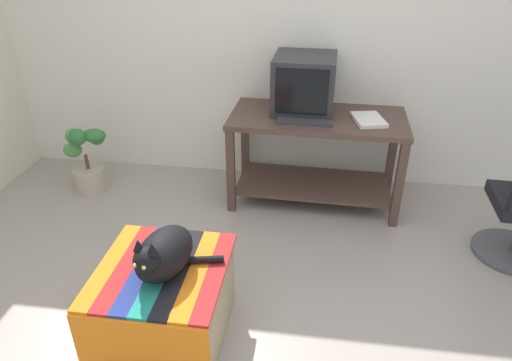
# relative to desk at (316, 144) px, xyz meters

# --- Properties ---
(ground_plane) EXTENTS (14.00, 14.00, 0.00)m
(ground_plane) POSITION_rel_desk_xyz_m (-0.28, -1.60, -0.49)
(ground_plane) COLOR #9E9389
(back_wall) EXTENTS (8.00, 0.10, 2.60)m
(back_wall) POSITION_rel_desk_xyz_m (-0.28, 0.45, 0.81)
(back_wall) COLOR silver
(back_wall) RESTS_ON ground_plane
(desk) EXTENTS (1.33, 0.68, 0.72)m
(desk) POSITION_rel_desk_xyz_m (0.00, 0.00, 0.00)
(desk) COLOR #4C382D
(desk) RESTS_ON ground_plane
(tv_monitor) EXTENTS (0.47, 0.50, 0.42)m
(tv_monitor) POSITION_rel_desk_xyz_m (-0.12, 0.11, 0.44)
(tv_monitor) COLOR #28282B
(tv_monitor) RESTS_ON desk
(keyboard) EXTENTS (0.40, 0.16, 0.02)m
(keyboard) POSITION_rel_desk_xyz_m (-0.09, -0.14, 0.24)
(keyboard) COLOR #333338
(keyboard) RESTS_ON desk
(book) EXTENTS (0.26, 0.33, 0.03)m
(book) POSITION_rel_desk_xyz_m (0.37, -0.06, 0.24)
(book) COLOR white
(book) RESTS_ON desk
(ottoman_with_blanket) EXTENTS (0.65, 0.70, 0.46)m
(ottoman_with_blanket) POSITION_rel_desk_xyz_m (-0.73, -1.56, -0.26)
(ottoman_with_blanket) COLOR tan
(ottoman_with_blanket) RESTS_ON ground_plane
(cat) EXTENTS (0.43, 0.42, 0.28)m
(cat) POSITION_rel_desk_xyz_m (-0.70, -1.59, 0.08)
(cat) COLOR black
(cat) RESTS_ON ottoman_with_blanket
(potted_plant) EXTENTS (0.38, 0.31, 0.58)m
(potted_plant) POSITION_rel_desk_xyz_m (-1.87, -0.10, -0.23)
(potted_plant) COLOR #B7A893
(potted_plant) RESTS_ON ground_plane
(pen) EXTENTS (0.10, 0.11, 0.01)m
(pen) POSITION_rel_desk_xyz_m (0.37, 0.01, 0.23)
(pen) COLOR #B7B7BC
(pen) RESTS_ON desk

